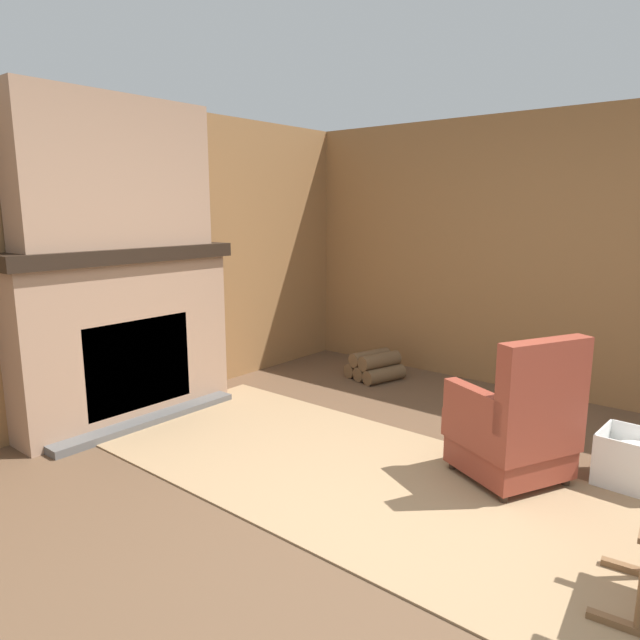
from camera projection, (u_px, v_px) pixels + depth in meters
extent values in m
plane|color=brown|center=(402.00, 527.00, 3.08)|extent=(14.00, 14.00, 0.00)
cube|color=olive|center=(107.00, 262.00, 4.58)|extent=(0.06, 6.14, 2.54)
cube|color=olive|center=(576.00, 258.00, 4.95)|extent=(6.14, 0.06, 2.54)
cube|color=#9E7A60|center=(126.00, 341.00, 4.57)|extent=(0.35, 1.78, 1.28)
cube|color=black|center=(137.00, 364.00, 4.52)|extent=(0.08, 0.92, 0.72)
cube|color=#565451|center=(149.00, 421.00, 4.53)|extent=(0.16, 1.60, 0.06)
cube|color=black|center=(121.00, 255.00, 4.44)|extent=(0.45, 1.88, 0.11)
cube|color=#9E7A60|center=(115.00, 173.00, 4.32)|extent=(0.31, 1.56, 1.13)
cube|color=#997A56|center=(367.00, 478.00, 3.62)|extent=(4.10, 1.67, 0.01)
cube|color=brown|center=(509.00, 451.00, 3.61)|extent=(0.76, 0.78, 0.24)
cube|color=brown|center=(510.00, 429.00, 3.58)|extent=(0.80, 0.82, 0.18)
cube|color=brown|center=(544.00, 385.00, 3.30)|extent=(0.38, 0.61, 0.53)
cube|color=brown|center=(476.00, 405.00, 3.45)|extent=(0.52, 0.32, 0.20)
cube|color=brown|center=(542.00, 394.00, 3.67)|extent=(0.52, 0.32, 0.20)
cylinder|color=#332319|center=(453.00, 465.00, 3.75)|extent=(0.07, 0.07, 0.06)
cylinder|color=#332319|center=(511.00, 452.00, 3.95)|extent=(0.07, 0.07, 0.06)
cylinder|color=#332319|center=(503.00, 498.00, 3.32)|extent=(0.07, 0.07, 0.06)
cylinder|color=#332319|center=(566.00, 482.00, 3.52)|extent=(0.07, 0.07, 0.06)
cylinder|color=brown|center=(365.00, 368.00, 5.87)|extent=(0.26, 0.47, 0.15)
cylinder|color=brown|center=(375.00, 371.00, 5.75)|extent=(0.26, 0.47, 0.15)
cylinder|color=brown|center=(384.00, 375.00, 5.63)|extent=(0.26, 0.47, 0.15)
cylinder|color=brown|center=(370.00, 358.00, 5.78)|extent=(0.26, 0.47, 0.15)
cylinder|color=brown|center=(380.00, 361.00, 5.66)|extent=(0.26, 0.47, 0.15)
cube|color=white|center=(633.00, 485.00, 3.53)|extent=(0.43, 0.38, 0.01)
cube|color=white|center=(601.00, 452.00, 3.63)|extent=(0.03, 0.36, 0.34)
cube|color=white|center=(628.00, 471.00, 3.37)|extent=(0.42, 0.03, 0.34)
ellipsoid|color=white|center=(637.00, 458.00, 3.49)|extent=(0.35, 0.30, 0.20)
ellipsoid|color=#47708E|center=(84.00, 242.00, 4.23)|extent=(0.11, 0.11, 0.10)
cylinder|color=white|center=(82.00, 222.00, 4.20)|extent=(0.06, 0.06, 0.19)
cube|color=brown|center=(190.00, 236.00, 4.97)|extent=(0.13, 0.27, 0.13)
cube|color=silver|center=(195.00, 235.00, 4.92)|extent=(0.01, 0.04, 0.02)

